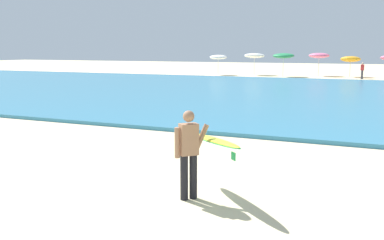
{
  "coord_description": "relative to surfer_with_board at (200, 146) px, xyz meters",
  "views": [
    {
      "loc": [
        5.65,
        -7.67,
        2.87
      ],
      "look_at": [
        1.48,
        2.08,
        1.1
      ],
      "focal_mm": 40.02,
      "sensor_mm": 36.0,
      "label": 1
    }
  ],
  "objects": [
    {
      "name": "beach_umbrella_3",
      "position": [
        -2.58,
        39.95,
        1.13
      ],
      "size": [
        2.13,
        2.14,
        2.46
      ],
      "color": "beige",
      "rests_on": "ground"
    },
    {
      "name": "sea",
      "position": [
        -2.65,
        19.8,
        -0.95
      ],
      "size": [
        120.0,
        28.0,
        0.14
      ],
      "primitive_type": "cube",
      "color": "teal",
      "rests_on": "ground"
    },
    {
      "name": "beach_umbrella_2",
      "position": [
        -5.85,
        37.44,
        1.13
      ],
      "size": [
        2.2,
        2.22,
        2.46
      ],
      "color": "beige",
      "rests_on": "ground"
    },
    {
      "name": "beachgoer_near_row_mid",
      "position": [
        1.85,
        36.74,
        -0.18
      ],
      "size": [
        0.32,
        0.2,
        1.58
      ],
      "color": "#383842",
      "rests_on": "ground"
    },
    {
      "name": "beach_umbrella_4",
      "position": [
        0.59,
        39.51,
        0.79
      ],
      "size": [
        1.98,
        2.02,
        2.19
      ],
      "color": "beige",
      "rests_on": "ground"
    },
    {
      "name": "surfer_with_board",
      "position": [
        0.0,
        0.0,
        0.0
      ],
      "size": [
        1.81,
        1.86,
        1.73
      ],
      "color": "black",
      "rests_on": "ground"
    },
    {
      "name": "ground_plane",
      "position": [
        -2.65,
        0.26,
        -1.02
      ],
      "size": [
        160.0,
        160.0,
        0.0
      ],
      "primitive_type": "plane",
      "color": "beige"
    },
    {
      "name": "beach_umbrella_1",
      "position": [
        -9.33,
        38.95,
        1.09
      ],
      "size": [
        2.23,
        2.25,
        2.43
      ],
      "color": "beige",
      "rests_on": "ground"
    },
    {
      "name": "beach_umbrella_0",
      "position": [
        -13.08,
        37.6,
        0.92
      ],
      "size": [
        1.93,
        1.94,
        2.21
      ],
      "color": "beige",
      "rests_on": "ground"
    }
  ]
}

